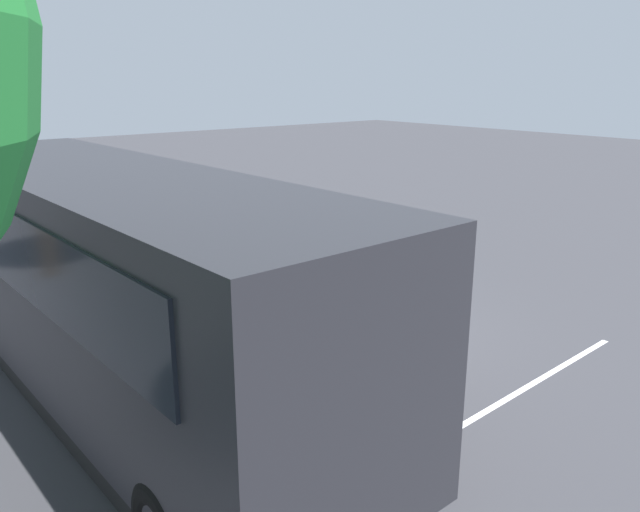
% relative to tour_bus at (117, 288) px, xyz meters
% --- Properties ---
extents(ground_plane, '(80.00, 80.00, 0.00)m').
position_rel_tour_bus_xyz_m(ground_plane, '(-0.09, -4.12, -1.64)').
color(ground_plane, '#38383D').
extents(tour_bus, '(9.82, 2.76, 3.25)m').
position_rel_tour_bus_xyz_m(tour_bus, '(0.00, 0.00, 0.00)').
color(tour_bus, '#26262B').
rests_on(tour_bus, ground_plane).
extents(spectator_far_left, '(0.57, 0.38, 1.66)m').
position_rel_tour_bus_xyz_m(spectator_far_left, '(-0.76, -3.11, -0.67)').
color(spectator_far_left, black).
rests_on(spectator_far_left, ground_plane).
extents(spectator_left, '(0.57, 0.38, 1.68)m').
position_rel_tour_bus_xyz_m(spectator_left, '(0.34, -2.80, -0.65)').
color(spectator_left, black).
rests_on(spectator_left, ground_plane).
extents(spectator_centre, '(0.58, 0.34, 1.73)m').
position_rel_tour_bus_xyz_m(spectator_centre, '(1.27, -3.07, -0.62)').
color(spectator_centre, black).
rests_on(spectator_centre, ground_plane).
extents(parked_motorcycle_silver, '(2.02, 0.74, 0.99)m').
position_rel_tour_bus_xyz_m(parked_motorcycle_silver, '(-1.95, -2.18, -1.16)').
color(parked_motorcycle_silver, black).
rests_on(parked_motorcycle_silver, ground_plane).
extents(stunt_motorcycle, '(2.01, 0.70, 1.69)m').
position_rel_tour_bus_xyz_m(stunt_motorcycle, '(2.80, -6.38, -0.64)').
color(stunt_motorcycle, black).
rests_on(stunt_motorcycle, ground_plane).
extents(flagpole, '(0.78, 0.36, 6.64)m').
position_rel_tour_bus_xyz_m(flagpole, '(6.61, -0.42, 1.63)').
color(flagpole, silver).
rests_on(flagpole, ground_plane).
extents(traffic_cone, '(0.34, 0.34, 0.63)m').
position_rel_tour_bus_xyz_m(traffic_cone, '(1.44, -7.36, -1.34)').
color(traffic_cone, orange).
rests_on(traffic_cone, ground_plane).
extents(bay_line_a, '(0.28, 4.94, 0.01)m').
position_rel_tour_bus_xyz_m(bay_line_a, '(-3.53, -4.76, -1.64)').
color(bay_line_a, white).
rests_on(bay_line_a, ground_plane).
extents(bay_line_b, '(0.23, 3.51, 0.01)m').
position_rel_tour_bus_xyz_m(bay_line_b, '(-0.81, -4.76, -1.64)').
color(bay_line_b, white).
rests_on(bay_line_b, ground_plane).
extents(bay_line_c, '(0.26, 4.24, 0.01)m').
position_rel_tour_bus_xyz_m(bay_line_c, '(1.91, -4.76, -1.64)').
color(bay_line_c, white).
rests_on(bay_line_c, ground_plane).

